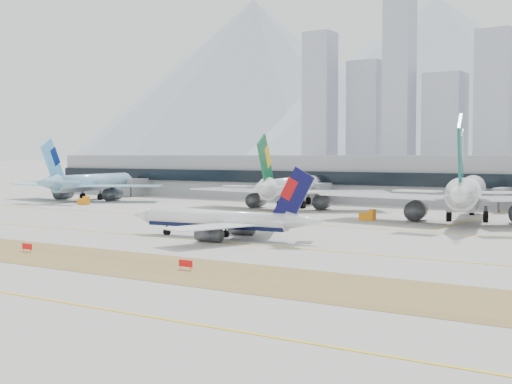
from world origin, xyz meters
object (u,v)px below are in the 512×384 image
Objects in this scene: taxiing_airliner at (223,221)px; terminal at (418,179)px; widebody_cathay at (467,194)px; widebody_eva at (290,189)px; widebody_korean at (90,184)px.

taxiing_airliner is 0.14× the size of terminal.
widebody_cathay is at bearing -60.21° from terminal.
taxiing_airliner is 0.62× the size of widebody_cathay.
widebody_eva is 0.20× the size of terminal.
widebody_cathay is at bearing -116.05° from widebody_eva.
taxiing_airliner is at bearing 140.53° from widebody_cathay.
widebody_eva is at bearing -114.01° from terminal.
widebody_eva reaches higher than widebody_korean.
widebody_eva reaches higher than taxiing_airliner.
widebody_eva is 0.89× the size of widebody_cathay.
widebody_eva is 55.89m from widebody_cathay.
widebody_cathay reaches higher than terminal.
widebody_korean is 0.88× the size of widebody_cathay.
widebody_cathay reaches higher than widebody_korean.
widebody_eva is at bearing 62.88° from widebody_cathay.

